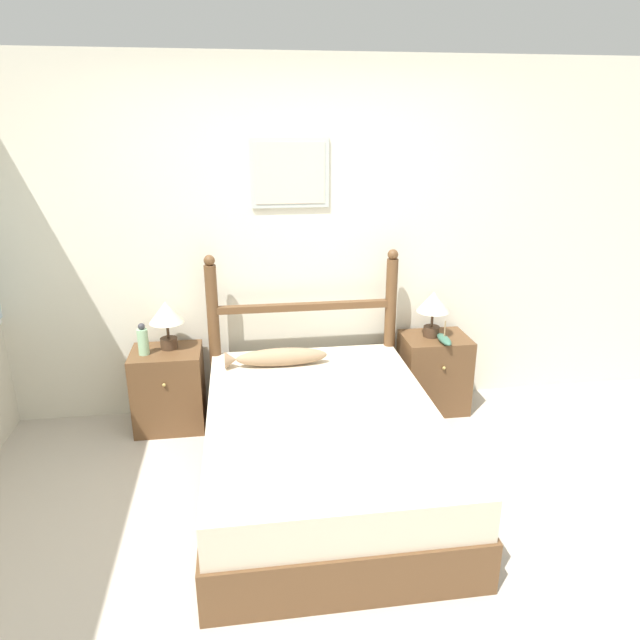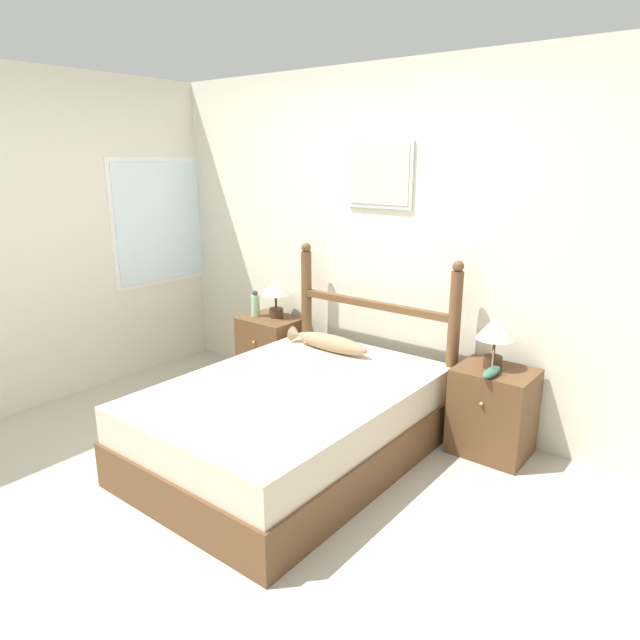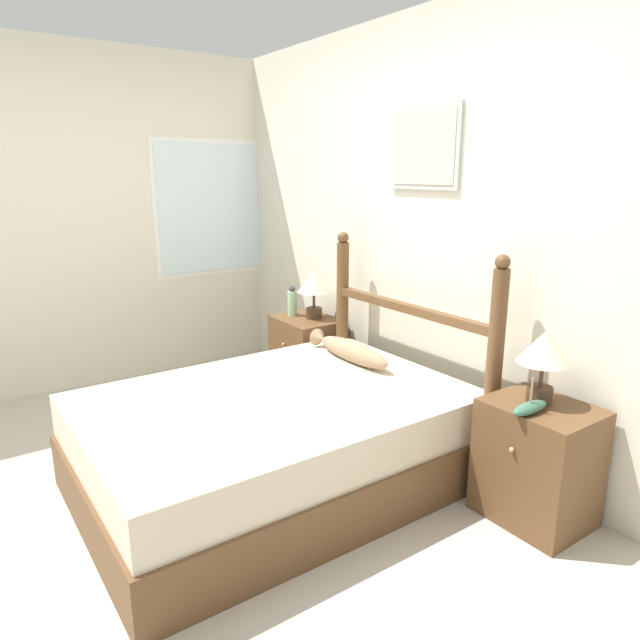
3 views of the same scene
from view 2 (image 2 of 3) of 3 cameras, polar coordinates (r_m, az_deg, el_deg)
The scene contains 12 objects.
ground_plane at distance 3.51m, azimuth -9.79°, elevation -17.05°, with size 16.00×16.00×0.00m, color #B7AD9E.
wall_back at distance 4.33m, azimuth 6.65°, elevation 7.61°, with size 6.40×0.08×2.55m.
wall_left at distance 4.83m, azimuth -27.70°, elevation 6.73°, with size 0.08×6.40×2.55m.
bed at distance 3.75m, azimuth -2.81°, elevation -10.14°, with size 1.38×1.96×0.51m.
headboard at distance 4.30m, azimuth 5.34°, elevation -0.85°, with size 1.38×0.08×1.25m.
nightstand_left at distance 4.94m, azimuth -4.88°, elevation -3.06°, with size 0.49×0.42×0.59m.
nightstand_right at distance 3.96m, azimuth 16.88°, elevation -8.74°, with size 0.49×0.42×0.59m.
table_lamp_left at distance 4.81m, azimuth -4.45°, elevation 3.11°, with size 0.24×0.24×0.35m.
table_lamp_right at distance 3.79m, azimuth 17.13°, elevation -1.10°, with size 0.24×0.24×0.35m.
bottle at distance 4.89m, azimuth -6.49°, elevation 1.55°, with size 0.07×0.07×0.23m.
model_boat at distance 3.72m, azimuth 16.78°, elevation -4.98°, with size 0.07×0.22×0.17m.
fish_pillow at distance 4.23m, azimuth 0.84°, elevation -2.25°, with size 0.70×0.12×0.13m.
Camera 2 is at (2.24, -1.92, 1.90)m, focal length 32.00 mm.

